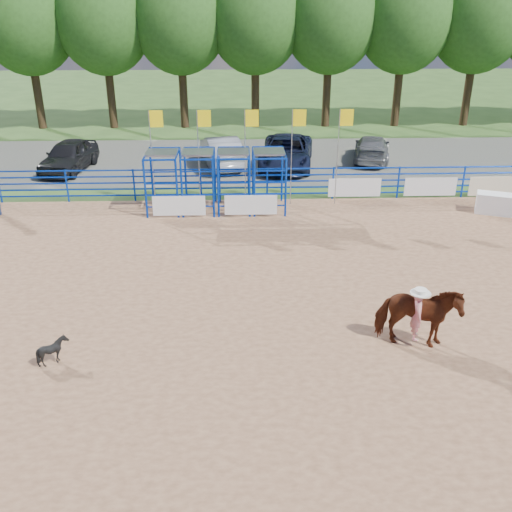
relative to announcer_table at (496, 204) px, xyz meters
name	(u,v)px	position (x,y,z in m)	size (l,w,h in m)	color
ground	(284,309)	(-9.67, -7.83, -0.45)	(120.00, 120.00, 0.00)	#3A5B24
arena_dirt	(284,309)	(-9.67, -7.83, -0.44)	(30.00, 20.00, 0.02)	#A27351
gravel_strip	(261,160)	(-9.67, 9.17, -0.45)	(40.00, 10.00, 0.01)	slate
announcer_table	(496,204)	(0.00, 0.00, 0.00)	(1.63, 0.76, 0.87)	white
horse_and_rider	(418,315)	(-6.38, -9.92, 0.52)	(2.30, 1.42, 2.38)	#5B2612
calf	(53,350)	(-15.75, -10.37, -0.07)	(0.59, 0.67, 0.74)	black
car_a	(69,156)	(-19.93, 7.30, 0.36)	(1.89, 4.70, 1.60)	black
car_b	(221,151)	(-11.87, 7.93, 0.37)	(1.73, 4.95, 1.63)	gray
car_c	(286,152)	(-8.35, 7.64, 0.37)	(2.69, 5.84, 1.62)	#141A32
car_d	(372,148)	(-3.41, 8.83, 0.24)	(1.91, 4.70, 1.36)	slate
perimeter_fence	(285,287)	(-9.67, -7.83, 0.30)	(30.10, 20.10, 1.50)	#0836BC
chute_assembly	(225,181)	(-11.57, 1.01, 0.80)	(19.32, 2.41, 4.20)	#0836BC
treeline	(255,12)	(-9.67, 18.17, 7.08)	(56.40, 6.40, 11.24)	#3F2B19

